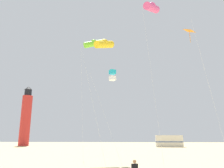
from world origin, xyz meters
TOP-DOWN VIEW (x-y plane):
  - kite_diamond_orange at (7.04, 13.21)m, footprint 2.76×2.76m
  - kite_tube_lime at (-3.04, 18.06)m, footprint 2.95×2.57m
  - kite_box_cyan at (-0.63, 16.25)m, footprint 3.28×2.70m
  - kite_tube_gold at (-1.18, 13.08)m, footprint 3.17×3.45m
  - kite_tube_rainbow at (3.32, 11.91)m, footprint 1.83×2.52m
  - lighthouse_distant at (-28.01, 54.10)m, footprint 2.80×2.80m
  - rv_van_cream at (10.85, 49.91)m, footprint 6.57×2.73m

SIDE VIEW (x-z plane):
  - rv_van_cream at x=10.85m, z-range -0.01..2.79m
  - lighthouse_distant at x=-28.01m, z-range -0.56..16.24m
  - kite_box_cyan at x=-0.63m, z-range 4.11..13.52m
  - kite_tube_gold at x=-1.18m, z-range 5.17..16.91m
  - kite_diamond_orange at x=7.04m, z-range 5.40..17.83m
  - kite_tube_lime at x=-3.04m, z-range 6.35..20.46m
  - kite_tube_rainbow at x=3.32m, z-range 6.65..21.36m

